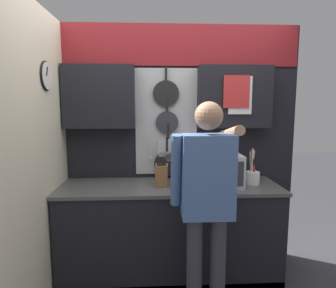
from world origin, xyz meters
The scene contains 8 objects.
ground_plane centered at (0.00, 0.00, 0.00)m, with size 14.00×14.00×0.00m, color #38383D.
base_cabinet_counter centered at (0.00, 0.00, 0.45)m, with size 2.04×0.64×0.90m.
back_wall_unit centered at (0.01, 0.29, 1.43)m, with size 2.61×0.23×2.42m.
side_wall centered at (-1.04, -0.39, 1.22)m, with size 0.07×1.60×2.42m.
microwave centered at (0.40, -0.01, 1.05)m, with size 0.51×0.38×0.29m.
knife_block centered at (-0.08, -0.01, 1.00)m, with size 0.12×0.16×0.28m.
utensil_crock centered at (0.78, -0.01, 0.98)m, with size 0.13×0.13×0.34m.
person centered at (0.25, -0.57, 1.00)m, with size 0.54×0.66×1.67m.
Camera 1 is at (-0.16, -2.70, 1.66)m, focal length 32.00 mm.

